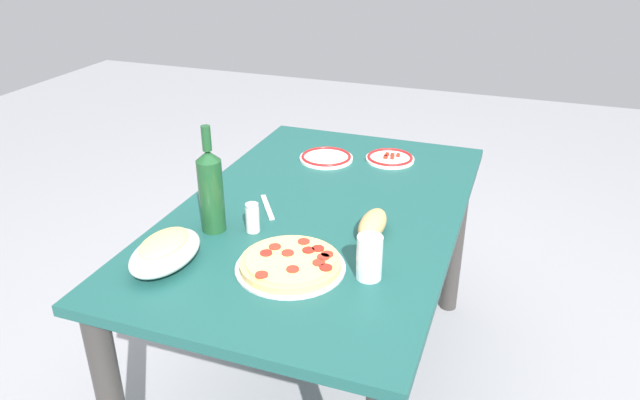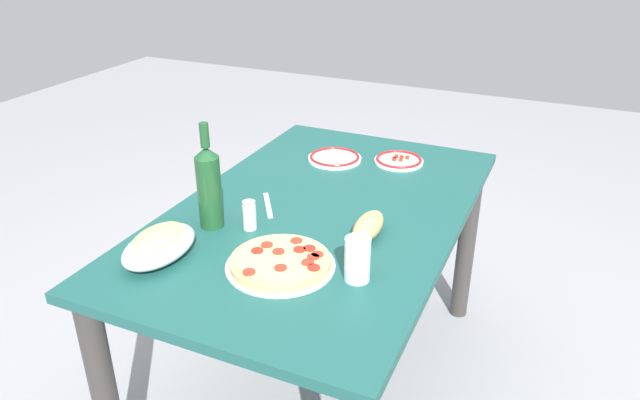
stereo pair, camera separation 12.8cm
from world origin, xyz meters
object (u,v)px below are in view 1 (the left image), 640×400
pepperoni_pizza (291,263)px  water_glass (369,257)px  side_plate_far (326,157)px  wine_bottle (211,189)px  dining_table (320,240)px  side_plate_near (390,158)px  bread_loaf (372,224)px  spice_shaker (252,218)px  baked_pasta_dish (165,250)px

pepperoni_pizza → water_glass: (0.03, -0.20, 0.04)m
side_plate_far → pepperoni_pizza: bearing=-167.9°
wine_bottle → water_glass: (-0.09, -0.49, -0.07)m
dining_table → side_plate_near: (0.46, -0.11, 0.12)m
dining_table → bread_loaf: bearing=-117.7°
water_glass → spice_shaker: size_ratio=1.34×
dining_table → baked_pasta_dish: size_ratio=5.71×
side_plate_near → dining_table: bearing=166.5°
bread_loaf → spice_shaker: 0.34m
baked_pasta_dish → bread_loaf: bearing=-54.3°
side_plate_near → side_plate_far: 0.24m
baked_pasta_dish → side_plate_far: 0.84m
side_plate_far → spice_shaker: bearing=178.0°
dining_table → wine_bottle: bearing=132.9°
baked_pasta_dish → side_plate_near: baked_pasta_dish is taller
dining_table → spice_shaker: size_ratio=15.74×
dining_table → side_plate_far: bearing=16.4°
wine_bottle → bread_loaf: size_ratio=1.87×
spice_shaker → dining_table: bearing=-33.9°
side_plate_near → water_glass: bearing=-170.2°
side_plate_far → bread_loaf: bearing=-147.7°
water_glass → bread_loaf: (0.22, 0.05, -0.03)m
wine_bottle → side_plate_near: bearing=-27.3°
bread_loaf → spice_shaker: bearing=106.4°
baked_pasta_dish → wine_bottle: (0.21, -0.03, 0.09)m
pepperoni_pizza → side_plate_near: bearing=-4.8°
pepperoni_pizza → side_plate_near: (0.80, -0.07, -0.01)m
wine_bottle → water_glass: wine_bottle is taller
pepperoni_pizza → side_plate_near: size_ratio=1.61×
spice_shaker → side_plate_near: bearing=-20.3°
dining_table → side_plate_far: size_ratio=6.95×
side_plate_near → pepperoni_pizza: bearing=175.2°
pepperoni_pizza → side_plate_near: 0.81m
side_plate_near → wine_bottle: bearing=152.7°
bread_loaf → water_glass: bearing=-167.1°
side_plate_far → bread_loaf: 0.58m
dining_table → water_glass: (-0.32, -0.24, 0.17)m
dining_table → side_plate_far: (0.38, 0.11, 0.12)m
dining_table → spice_shaker: 0.29m
water_glass → side_plate_near: size_ratio=0.65×
wine_bottle → spice_shaker: size_ratio=3.62×
water_glass → bread_loaf: size_ratio=0.69×
dining_table → wine_bottle: size_ratio=4.35×
baked_pasta_dish → side_plate_near: 0.97m
dining_table → side_plate_near: side_plate_near is taller
pepperoni_pizza → bread_loaf: (0.24, -0.15, 0.02)m
pepperoni_pizza → side_plate_near: pepperoni_pizza is taller
dining_table → bread_loaf: 0.26m
dining_table → wine_bottle: 0.41m
water_glass → side_plate_near: (0.78, 0.13, -0.05)m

